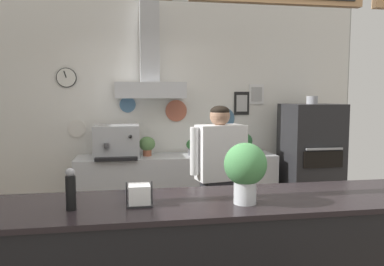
% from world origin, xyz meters
% --- Properties ---
extents(back_wall_assembly, '(5.65, 2.95, 2.91)m').
position_xyz_m(back_wall_assembly, '(-0.00, 2.39, 1.55)').
color(back_wall_assembly, '#9E9E99').
rests_on(back_wall_assembly, ground_plane).
extents(back_prep_counter, '(2.49, 0.55, 0.92)m').
position_xyz_m(back_prep_counter, '(0.29, 2.18, 0.45)').
color(back_prep_counter, silver).
rests_on(back_prep_counter, ground_plane).
extents(pizza_oven, '(0.67, 0.68, 1.67)m').
position_xyz_m(pizza_oven, '(1.99, 1.97, 0.79)').
color(pizza_oven, '#232326').
rests_on(pizza_oven, ground_plane).
extents(shop_worker, '(0.57, 0.30, 1.58)m').
position_xyz_m(shop_worker, '(0.52, 0.88, 0.85)').
color(shop_worker, '#232328').
rests_on(shop_worker, ground_plane).
extents(espresso_machine, '(0.54, 0.52, 0.39)m').
position_xyz_m(espresso_machine, '(-0.45, 2.16, 1.11)').
color(espresso_machine, '#B7BABF').
rests_on(espresso_machine, back_prep_counter).
extents(potted_sage, '(0.14, 0.14, 0.20)m').
position_xyz_m(potted_sage, '(0.48, 2.16, 1.03)').
color(potted_sage, '#4C4C51').
rests_on(potted_sage, back_prep_counter).
extents(potted_rosemary, '(0.24, 0.24, 0.28)m').
position_xyz_m(potted_rosemary, '(1.14, 2.15, 1.08)').
color(potted_rosemary, '#9E563D').
rests_on(potted_rosemary, back_prep_counter).
extents(potted_thyme, '(0.20, 0.20, 0.24)m').
position_xyz_m(potted_thyme, '(-0.08, 2.20, 1.06)').
color(potted_thyme, '#9E563D').
rests_on(potted_thyme, back_prep_counter).
extents(basil_vase, '(0.24, 0.24, 0.35)m').
position_xyz_m(basil_vase, '(0.33, -0.51, 1.26)').
color(basil_vase, silver).
rests_on(basil_vase, service_counter).
extents(pepper_grinder, '(0.05, 0.05, 0.23)m').
position_xyz_m(pepper_grinder, '(-0.63, -0.47, 1.17)').
color(pepper_grinder, black).
rests_on(pepper_grinder, service_counter).
extents(napkin_holder, '(0.15, 0.14, 0.13)m').
position_xyz_m(napkin_holder, '(-0.26, -0.44, 1.11)').
color(napkin_holder, '#262628').
rests_on(napkin_holder, service_counter).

